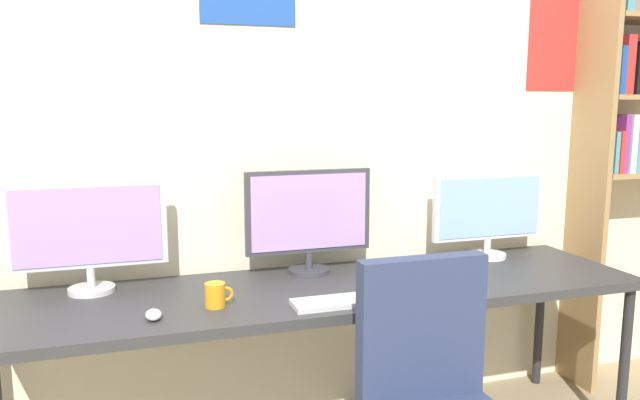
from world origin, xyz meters
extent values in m
cube|color=beige|center=(0.00, 1.02, 1.30)|extent=(5.08, 0.10, 2.60)
cube|color=red|center=(1.34, 0.97, 1.81)|extent=(0.31, 0.01, 0.53)
cube|color=#333333|center=(0.00, 0.60, 0.72)|extent=(2.68, 0.68, 0.04)
cylinder|color=#262628|center=(1.29, 0.31, 0.35)|extent=(0.04, 0.04, 0.70)
cylinder|color=#262628|center=(1.29, 0.89, 0.35)|extent=(0.04, 0.04, 0.70)
cube|color=#9E7A4C|center=(1.49, 0.83, 1.02)|extent=(0.03, 0.28, 2.04)
cube|color=teal|center=(1.55, 0.83, 1.24)|extent=(0.02, 0.22, 0.21)
cube|color=red|center=(1.58, 0.82, 1.24)|extent=(0.02, 0.22, 0.21)
cube|color=#8C338C|center=(1.61, 0.84, 1.28)|extent=(0.03, 0.22, 0.29)
cube|color=white|center=(1.65, 0.83, 1.28)|extent=(0.03, 0.22, 0.29)
cube|color=teal|center=(1.70, 0.83, 1.24)|extent=(0.04, 0.22, 0.22)
cube|color=black|center=(1.74, 0.84, 1.26)|extent=(0.03, 0.22, 0.26)
cube|color=tan|center=(1.78, 0.83, 1.24)|extent=(0.04, 0.22, 0.22)
cube|color=#1E4799|center=(1.56, 0.83, 1.63)|extent=(0.03, 0.22, 0.23)
cube|color=red|center=(1.60, 0.84, 1.66)|extent=(0.05, 0.22, 0.29)
cube|color=black|center=(1.66, 0.83, 1.63)|extent=(0.05, 0.22, 0.22)
cube|color=#287F3D|center=(1.71, 0.82, 1.61)|extent=(0.04, 0.22, 0.19)
cube|color=navy|center=(0.16, 0.04, 0.75)|extent=(0.44, 0.07, 0.48)
cylinder|color=silver|center=(-0.90, 0.81, 0.75)|extent=(0.18, 0.18, 0.02)
cylinder|color=silver|center=(-0.90, 0.81, 0.80)|extent=(0.03, 0.03, 0.08)
cube|color=silver|center=(-0.90, 0.81, 1.01)|extent=(0.60, 0.03, 0.34)
cube|color=#B28CE5|center=(-0.90, 0.80, 1.01)|extent=(0.55, 0.01, 0.30)
cylinder|color=#38383D|center=(0.00, 0.81, 0.75)|extent=(0.18, 0.18, 0.02)
cylinder|color=#38383D|center=(0.00, 0.81, 0.80)|extent=(0.03, 0.03, 0.07)
cube|color=#38383D|center=(0.00, 0.81, 1.01)|extent=(0.56, 0.03, 0.36)
cube|color=#B28CE5|center=(0.00, 0.80, 1.01)|extent=(0.51, 0.01, 0.33)
cylinder|color=silver|center=(0.90, 0.81, 0.75)|extent=(0.18, 0.18, 0.02)
cylinder|color=silver|center=(0.90, 0.81, 0.80)|extent=(0.03, 0.03, 0.07)
cube|color=silver|center=(0.90, 0.81, 0.99)|extent=(0.58, 0.03, 0.31)
cube|color=#8CB2F2|center=(0.90, 0.80, 0.99)|extent=(0.54, 0.01, 0.28)
cube|color=silver|center=(0.00, 0.37, 0.75)|extent=(0.38, 0.13, 0.02)
ellipsoid|color=silver|center=(-0.68, 0.42, 0.76)|extent=(0.06, 0.10, 0.03)
cylinder|color=orange|center=(-0.46, 0.48, 0.79)|extent=(0.08, 0.08, 0.09)
torus|color=orange|center=(-0.42, 0.48, 0.79)|extent=(0.06, 0.01, 0.06)
camera|label=1|loc=(-0.75, -1.69, 1.49)|focal=34.41mm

